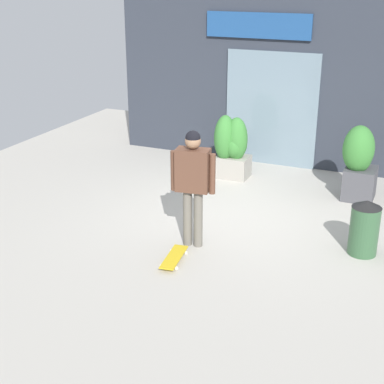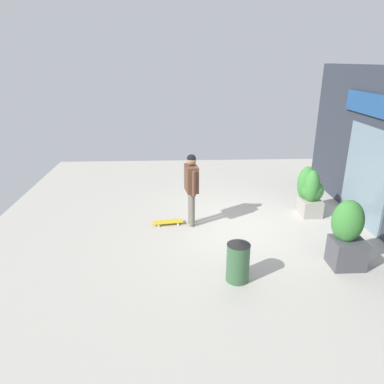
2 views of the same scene
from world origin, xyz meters
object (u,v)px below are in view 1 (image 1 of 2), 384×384
Objects in this scene: skateboarder at (193,176)px; skateboard at (174,257)px; trash_bin at (364,227)px; planter_box_right at (232,146)px; planter_box_left at (359,162)px.

skateboarder is 2.33× the size of skateboard.
trash_bin is at bearing 110.88° from skateboard.
planter_box_left is at bearing -3.99° from planter_box_right.
skateboarder reaches higher than trash_bin.
planter_box_right is (-0.49, 3.02, -0.45)m from skateboarder.
skateboarder is at bearing 168.36° from skateboard.
planter_box_left reaches higher than planter_box_right.
planter_box_left is at bearing 100.77° from trash_bin.
skateboarder reaches higher than skateboard.
trash_bin is at bearing -39.15° from planter_box_right.
skateboarder is 1.31× the size of planter_box_left.
skateboarder reaches higher than planter_box_left.
planter_box_left is 2.42m from planter_box_right.
planter_box_left is 1.62× the size of trash_bin.
planter_box_right reaches higher than trash_bin.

